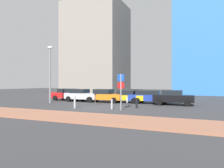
% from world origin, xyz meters
% --- Properties ---
extents(ground_plane, '(120.00, 120.00, 0.00)m').
position_xyz_m(ground_plane, '(0.00, 0.00, 0.00)').
color(ground_plane, '#38383A').
extents(sidewalk_brick, '(40.00, 3.25, 0.14)m').
position_xyz_m(sidewalk_brick, '(0.00, -5.37, 0.07)').
color(sidewalk_brick, '#9E664C').
rests_on(sidewalk_brick, ground).
extents(parked_car_red, '(4.54, 1.99, 1.50)m').
position_xyz_m(parked_car_red, '(-7.06, 5.92, 0.78)').
color(parked_car_red, red).
rests_on(parked_car_red, ground).
extents(parked_car_silver, '(4.13, 2.01, 1.49)m').
position_xyz_m(parked_car_silver, '(-4.70, 5.20, 0.77)').
color(parked_car_silver, '#B7BABF').
rests_on(parked_car_silver, ground).
extents(parked_car_orange, '(4.30, 2.12, 1.52)m').
position_xyz_m(parked_car_orange, '(-1.76, 5.33, 0.78)').
color(parked_car_orange, orange).
rests_on(parked_car_orange, ground).
extents(parked_car_yellow, '(4.19, 2.03, 1.36)m').
position_xyz_m(parked_car_yellow, '(0.85, 5.90, 0.71)').
color(parked_car_yellow, gold).
rests_on(parked_car_yellow, ground).
extents(parked_car_blue, '(4.68, 2.20, 1.44)m').
position_xyz_m(parked_car_blue, '(3.36, 5.96, 0.77)').
color(parked_car_blue, '#1E389E').
rests_on(parked_car_blue, ground).
extents(parked_car_black, '(4.00, 2.04, 1.49)m').
position_xyz_m(parked_car_black, '(5.93, 5.21, 0.78)').
color(parked_car_black, black).
rests_on(parked_car_black, ground).
extents(parking_sign_post, '(0.60, 0.11, 2.95)m').
position_xyz_m(parking_sign_post, '(2.56, -0.67, 1.86)').
color(parking_sign_post, gray).
rests_on(parking_sign_post, ground).
extents(parking_meter, '(0.18, 0.14, 1.29)m').
position_xyz_m(parking_meter, '(-1.41, 2.41, 0.84)').
color(parking_meter, '#4C4C51').
rests_on(parking_meter, ground).
extents(street_lamp, '(0.70, 0.36, 6.31)m').
position_xyz_m(street_lamp, '(-6.92, 2.12, 3.76)').
color(street_lamp, gray).
rests_on(street_lamp, ground).
extents(traffic_bollard_near, '(0.17, 0.17, 0.87)m').
position_xyz_m(traffic_bollard_near, '(3.31, 1.22, 0.43)').
color(traffic_bollard_near, black).
rests_on(traffic_bollard_near, ground).
extents(traffic_bollard_mid, '(0.17, 0.17, 1.07)m').
position_xyz_m(traffic_bollard_mid, '(-1.69, -0.92, 0.53)').
color(traffic_bollard_mid, '#B7B7BC').
rests_on(traffic_bollard_mid, ground).
extents(traffic_bollard_far, '(0.16, 0.16, 0.88)m').
position_xyz_m(traffic_bollard_far, '(1.99, 2.52, 0.44)').
color(traffic_bollard_far, '#B7B7BC').
rests_on(traffic_bollard_far, ground).
extents(traffic_bollard_edge, '(0.16, 0.16, 0.86)m').
position_xyz_m(traffic_bollard_edge, '(1.60, -0.32, 0.43)').
color(traffic_bollard_edge, '#B7B7BC').
rests_on(traffic_bollard_edge, ground).
extents(building_under_construction, '(12.63, 11.25, 19.92)m').
position_xyz_m(building_under_construction, '(-13.58, 26.16, 9.96)').
color(building_under_construction, gray).
rests_on(building_under_construction, ground).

